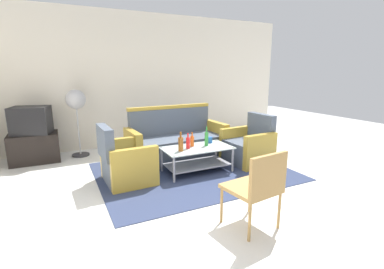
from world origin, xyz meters
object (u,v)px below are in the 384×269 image
at_px(tv_stand, 35,148).
at_px(armchair_left, 126,163).
at_px(coffee_table, 197,156).
at_px(couch, 177,142).
at_px(bottle_orange, 192,141).
at_px(television, 31,120).
at_px(cup, 210,140).
at_px(armchair_right, 248,147).
at_px(bottle_green, 206,138).
at_px(bottle_red, 188,143).
at_px(pedestal_fan, 76,103).
at_px(wicker_chair, 258,184).
at_px(bottle_brown, 181,144).

bearing_deg(tv_stand, armchair_left, -52.85).
bearing_deg(coffee_table, couch, 91.62).
xyz_separation_m(couch, bottle_orange, (-0.02, -0.68, 0.18)).
xyz_separation_m(couch, television, (-2.35, 0.96, 0.44)).
bearing_deg(couch, cup, 117.34).
xyz_separation_m(armchair_right, bottle_green, (-0.84, 0.03, 0.24)).
height_order(couch, bottle_red, couch).
bearing_deg(coffee_table, cup, 26.99).
bearing_deg(tv_stand, bottle_orange, -35.01).
distance_m(armchair_left, bottle_orange, 1.10).
xyz_separation_m(armchair_left, pedestal_fan, (-0.49, 1.70, 0.73)).
height_order(pedestal_fan, wicker_chair, pedestal_fan).
height_order(armchair_right, bottle_orange, armchair_right).
distance_m(couch, bottle_orange, 0.70).
relative_size(cup, wicker_chair, 0.12).
xyz_separation_m(couch, coffee_table, (0.02, -0.78, -0.04)).
bearing_deg(armchair_right, couch, 49.57).
xyz_separation_m(armchair_right, bottle_brown, (-1.34, -0.08, 0.24)).
bearing_deg(coffee_table, bottle_orange, 111.30).
bearing_deg(bottle_orange, tv_stand, 144.99).
height_order(bottle_red, tv_stand, bottle_red).
xyz_separation_m(coffee_table, television, (-2.37, 1.74, 0.49)).
bearing_deg(armchair_left, armchair_right, 85.49).
bearing_deg(bottle_brown, pedestal_fan, 125.11).
height_order(television, wicker_chair, television).
bearing_deg(coffee_table, bottle_brown, -168.00).
distance_m(tv_stand, television, 0.50).
xyz_separation_m(bottle_brown, television, (-2.06, 1.80, 0.24)).
relative_size(armchair_right, bottle_brown, 2.86).
relative_size(cup, pedestal_fan, 0.08).
bearing_deg(pedestal_fan, wicker_chair, -68.60).
height_order(bottle_brown, wicker_chair, wicker_chair).
xyz_separation_m(armchair_left, television, (-1.25, 1.65, 0.47)).
relative_size(couch, pedestal_fan, 1.44).
distance_m(couch, tv_stand, 2.54).
bearing_deg(tv_stand, bottle_green, -33.60).
bearing_deg(couch, armchair_right, 140.83).
height_order(armchair_left, bottle_green, armchair_left).
bearing_deg(armchair_right, cup, 72.89).
bearing_deg(pedestal_fan, tv_stand, -176.22).
relative_size(armchair_right, cup, 8.50).
xyz_separation_m(bottle_orange, bottle_red, (-0.12, -0.09, 0.00)).
bearing_deg(armchair_right, television, 58.99).
distance_m(bottle_green, cup, 0.21).
distance_m(couch, bottle_brown, 0.92).
relative_size(armchair_right, wicker_chair, 1.01).
distance_m(cup, television, 3.14).
height_order(couch, tv_stand, couch).
relative_size(bottle_orange, bottle_red, 0.95).
xyz_separation_m(bottle_orange, bottle_brown, (-0.27, -0.17, 0.02)).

